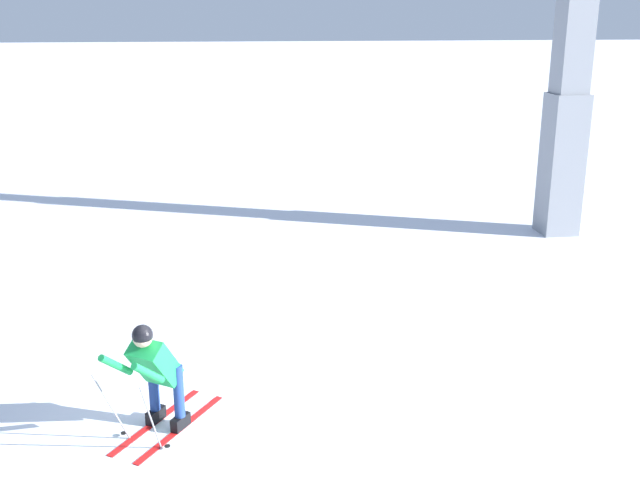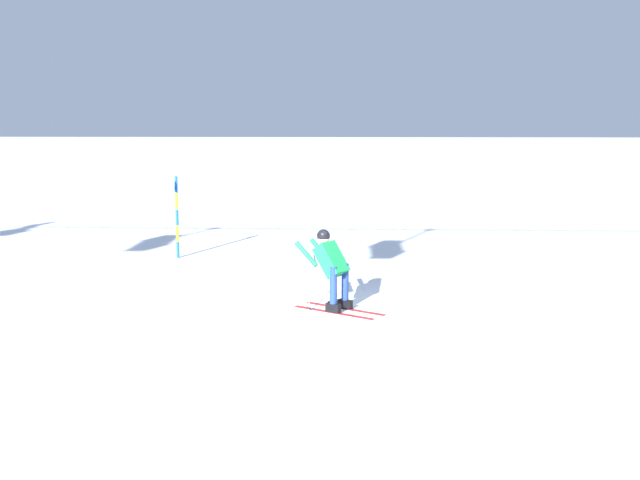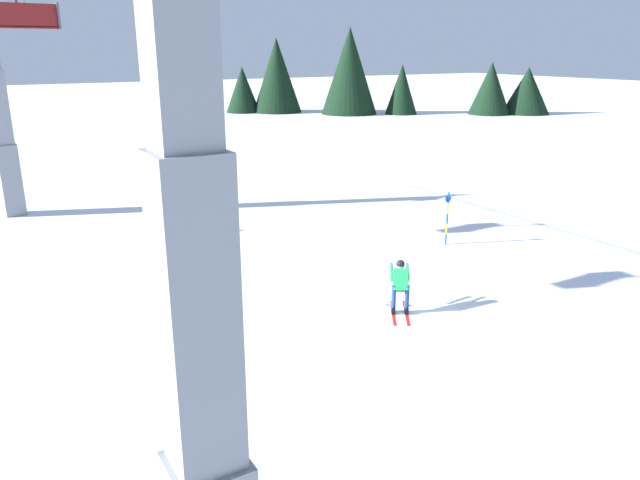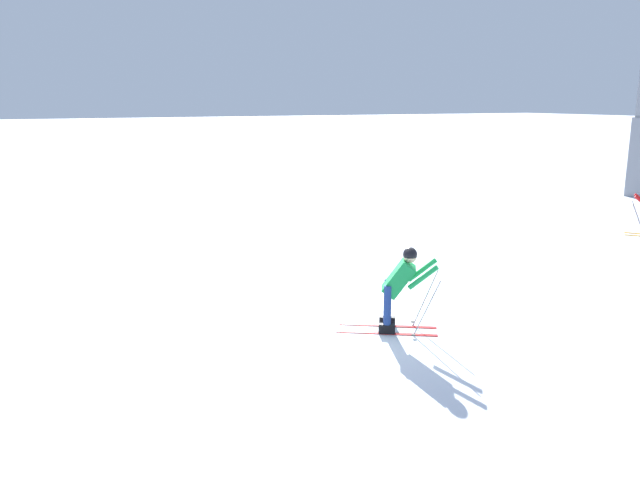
# 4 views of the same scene
# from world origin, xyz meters

# --- Properties ---
(ground_plane) EXTENTS (260.00, 260.00, 0.00)m
(ground_plane) POSITION_xyz_m (0.00, 0.00, 0.00)
(ground_plane) COLOR white
(skier_carving_main) EXTENTS (1.76, 1.43, 1.63)m
(skier_carving_main) POSITION_xyz_m (0.09, -1.03, 0.86)
(skier_carving_main) COLOR red
(skier_carving_main) RESTS_ON ground_plane
(lift_tower_near) EXTENTS (0.79, 2.79, 10.11)m
(lift_tower_near) POSITION_xyz_m (-7.50, 7.45, 4.20)
(lift_tower_near) COLOR gray
(lift_tower_near) RESTS_ON ground_plane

